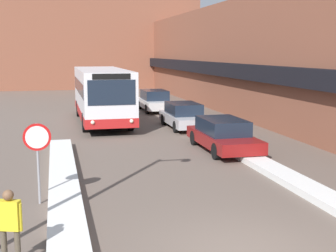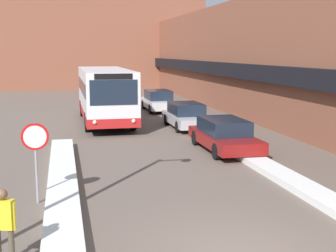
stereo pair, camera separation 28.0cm
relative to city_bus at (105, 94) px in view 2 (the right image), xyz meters
The scene contains 10 objects.
building_row_right 12.15m from the city_bus, 23.11° to the left, with size 5.50×60.00×7.58m.
building_backdrop_far 29.65m from the city_bus, 87.94° to the left, with size 26.00×8.00×12.88m.
snow_bank_left 15.30m from the city_bus, 99.64° to the right, with size 0.90×16.69×0.29m.
snow_bank_right 17.54m from the city_bus, 74.55° to the right, with size 0.90×18.43×0.23m.
city_bus is the anchor object (origin of this frame).
parked_car_front 10.28m from the city_bus, 65.43° to the right, with size 1.91×4.86×1.38m.
parked_car_middle 5.31m from the city_bus, 35.34° to the right, with size 1.87×4.55×1.39m.
parked_car_back 6.45m from the city_bus, 48.19° to the left, with size 1.90×4.63×1.50m.
stop_sign 15.21m from the city_bus, 102.28° to the right, with size 0.76×0.08×2.28m.
pedestrian 19.17m from the city_bus, 101.02° to the right, with size 0.49×0.33×1.59m.
Camera 2 is at (-3.49, -8.73, 4.22)m, focal length 50.00 mm.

